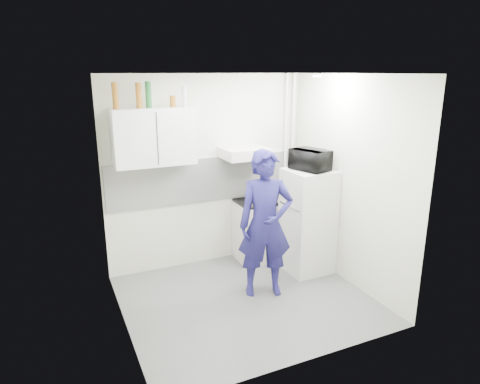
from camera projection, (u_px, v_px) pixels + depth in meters
name	position (u px, v px, depth m)	size (l,w,h in m)	color
floor	(246.00, 299.00, 5.10)	(2.80, 2.80, 0.00)	#575757
ceiling	(247.00, 74.00, 4.39)	(2.80, 2.80, 0.00)	white
wall_back	(207.00, 172.00, 5.84)	(2.80, 2.80, 0.00)	beige
wall_left	(118.00, 212.00, 4.18)	(2.60, 2.60, 0.00)	beige
wall_right	(348.00, 182.00, 5.31)	(2.60, 2.60, 0.00)	beige
person	(265.00, 224.00, 5.04)	(0.65, 0.42, 1.77)	#1B1854
stove	(255.00, 231.00, 6.11)	(0.53, 0.53, 0.84)	silver
fridge	(308.00, 221.00, 5.70)	(0.58, 0.58, 1.40)	silver
stove_top	(256.00, 202.00, 5.99)	(0.50, 0.50, 0.03)	black
saucepan	(255.00, 197.00, 6.00)	(0.17, 0.17, 0.09)	silver
microwave	(311.00, 160.00, 5.47)	(0.33, 0.48, 0.27)	black
bottle_a	(115.00, 96.00, 4.93)	(0.07, 0.07, 0.30)	brown
bottle_c	(139.00, 95.00, 5.04)	(0.07, 0.07, 0.30)	brown
bottle_d	(148.00, 95.00, 5.08)	(0.07, 0.07, 0.31)	#144C1E
canister_b	(173.00, 101.00, 5.22)	(0.07, 0.07, 0.14)	brown
bottle_e	(185.00, 96.00, 5.27)	(0.06, 0.06, 0.25)	#B2B7BC
upper_cabinet	(154.00, 137.00, 5.23)	(1.00, 0.35, 0.70)	silver
range_hood	(245.00, 153.00, 5.73)	(0.60, 0.50, 0.14)	silver
backsplash	(208.00, 179.00, 5.85)	(2.74, 0.03, 0.60)	white
pipe_a	(292.00, 165.00, 6.29)	(0.05, 0.05, 2.60)	silver
pipe_b	(285.00, 165.00, 6.24)	(0.04, 0.04, 2.60)	silver
ceiling_spot_fixture	(317.00, 76.00, 4.98)	(0.10, 0.10, 0.02)	white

